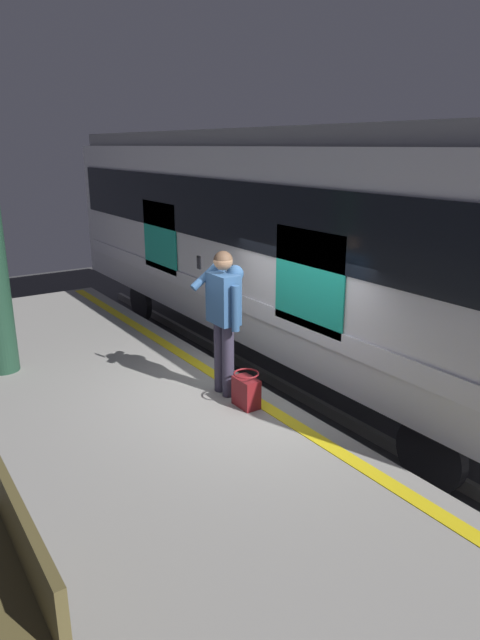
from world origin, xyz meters
TOP-DOWN VIEW (x-y plane):
  - ground_plane at (0.00, 0.00)m, footprint 24.16×24.16m
  - platform at (0.00, 2.12)m, footprint 12.17×4.24m
  - safety_line at (0.00, 0.30)m, footprint 11.92×0.16m
  - track_rail_near at (0.00, -1.34)m, footprint 15.82×0.08m
  - track_rail_far at (0.00, -2.77)m, footprint 15.82×0.08m
  - train_carriage at (1.80, -2.05)m, footprint 11.32×3.07m
  - passenger at (0.12, 0.48)m, footprint 0.57×0.55m
  - handbag at (-0.33, 0.48)m, footprint 0.32×0.29m
  - bench at (-2.15, 3.43)m, footprint 1.55×0.44m

SIDE VIEW (x-z plane):
  - ground_plane at x=0.00m, z-range 0.00..0.00m
  - track_rail_near at x=0.00m, z-range 0.00..0.16m
  - track_rail_far at x=0.00m, z-range 0.00..0.16m
  - platform at x=0.00m, z-range 0.00..0.87m
  - safety_line at x=0.00m, z-range 0.87..0.88m
  - handbag at x=-0.33m, z-range 0.85..1.26m
  - bench at x=-2.15m, z-range 0.91..1.81m
  - passenger at x=0.12m, z-range 1.03..2.75m
  - train_carriage at x=1.80m, z-range 0.54..4.32m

